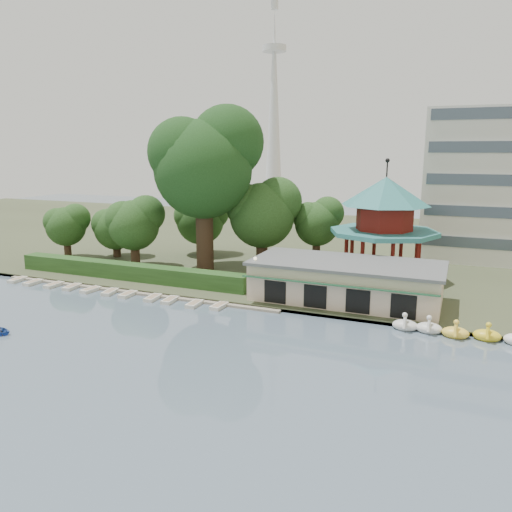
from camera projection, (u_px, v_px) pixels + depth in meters
The scene contains 13 objects.
ground_plane at pixel (127, 377), 33.74m from camera, with size 220.00×220.00×0.00m, color slate.
shore at pixel (325, 243), 80.67m from camera, with size 220.00×70.00×0.40m, color #424930.
embankment at pixel (235, 304), 49.34m from camera, with size 220.00×0.60×0.30m, color gray.
dock at pixel (133, 291), 53.75m from camera, with size 34.00×1.60×0.24m, color gray.
boathouse at pixel (346, 281), 49.35m from camera, with size 18.60×9.39×3.90m.
pavilion at pixel (384, 218), 56.58m from camera, with size 12.40×12.40×13.50m.
broadcast_tower at pixel (274, 93), 168.82m from camera, with size 8.00×8.00×96.00m.
hedge at pixel (129, 271), 57.61m from camera, with size 30.00×2.00×1.80m, color #274C1D.
lamp_post at pixel (255, 270), 49.64m from camera, with size 0.36×0.36×4.28m.
big_tree at pixel (205, 161), 59.63m from camera, with size 13.04×12.15×20.00m.
small_trees at pixel (199, 218), 65.41m from camera, with size 39.07×16.69×11.38m.
swan_boats at pixel (500, 337), 39.80m from camera, with size 17.52×2.11×1.92m.
moored_rowboats at pixel (109, 292), 53.21m from camera, with size 27.38×2.72×0.36m.
Camera 1 is at (20.06, -25.54, 15.09)m, focal length 35.00 mm.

